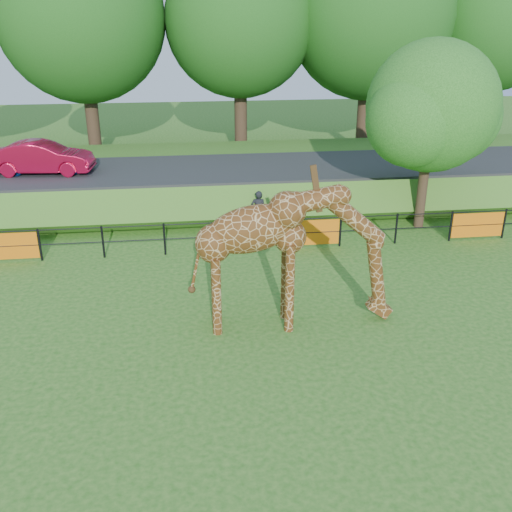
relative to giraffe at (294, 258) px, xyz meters
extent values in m
plane|color=#256118|center=(-1.38, -2.89, -1.86)|extent=(90.00, 90.00, 0.00)
cube|color=#256118|center=(-1.38, 12.61, -1.21)|extent=(40.00, 9.00, 1.30)
cube|color=#28282A|center=(-1.38, 11.11, -0.50)|extent=(40.00, 5.00, 0.12)
imported|color=#164CB2|center=(-8.30, 11.32, 0.21)|extent=(3.85, 1.67, 1.29)
imported|color=#AA0C2E|center=(-8.32, 11.01, 0.22)|extent=(4.12, 1.76, 1.32)
imported|color=black|center=(0.03, 7.08, -1.10)|extent=(0.59, 0.42, 1.51)
cylinder|color=#362818|center=(6.12, 6.71, -0.26)|extent=(0.36, 0.36, 3.20)
sphere|color=#1A5317|center=(6.12, 6.71, 2.61)|extent=(4.60, 4.60, 4.60)
sphere|color=#1A5317|center=(7.27, 7.40, 2.15)|extent=(3.45, 3.45, 3.45)
sphere|color=#1A5317|center=(5.20, 6.02, 2.26)|extent=(3.22, 3.22, 3.22)
cylinder|color=#362818|center=(-7.38, 19.11, 0.64)|extent=(0.70, 0.70, 5.00)
sphere|color=#1B5416|center=(-7.38, 19.11, 5.45)|extent=(8.40, 8.40, 8.40)
cylinder|color=#362818|center=(0.62, 19.11, 0.64)|extent=(0.70, 0.70, 5.00)
sphere|color=#1B5416|center=(0.62, 19.11, 5.29)|extent=(7.80, 7.80, 7.80)
cylinder|color=#362818|center=(7.62, 19.11, 0.64)|extent=(0.70, 0.70, 5.00)
sphere|color=#1B5416|center=(7.62, 19.11, 5.56)|extent=(8.80, 8.80, 8.80)
cylinder|color=#362818|center=(14.62, 19.11, 0.64)|extent=(0.70, 0.70, 5.00)
sphere|color=#1B5416|center=(14.62, 19.11, 5.18)|extent=(7.40, 7.40, 7.40)
camera|label=1|loc=(-2.59, -12.78, 5.54)|focal=40.00mm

